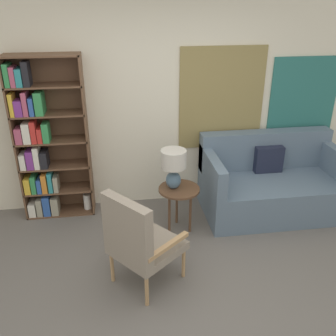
{
  "coord_description": "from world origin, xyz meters",
  "views": [
    {
      "loc": [
        -0.51,
        -2.42,
        2.56
      ],
      "look_at": [
        -0.0,
        1.06,
        0.9
      ],
      "focal_mm": 40.0,
      "sensor_mm": 36.0,
      "label": 1
    }
  ],
  "objects": [
    {
      "name": "bookshelf",
      "position": [
        -1.37,
        1.84,
        0.92
      ],
      "size": [
        0.83,
        0.3,
        1.96
      ],
      "color": "brown",
      "rests_on": "ground_plane"
    },
    {
      "name": "side_table",
      "position": [
        0.15,
        1.25,
        0.48
      ],
      "size": [
        0.47,
        0.47,
        0.55
      ],
      "color": "brown",
      "rests_on": "ground_plane"
    },
    {
      "name": "ground_plane",
      "position": [
        0.0,
        0.0,
        0.0
      ],
      "size": [
        14.0,
        14.0,
        0.0
      ],
      "primitive_type": "plane",
      "color": "#66605B"
    },
    {
      "name": "armchair",
      "position": [
        -0.38,
        0.37,
        0.54
      ],
      "size": [
        0.8,
        0.8,
        0.98
      ],
      "color": "tan",
      "rests_on": "ground_plane"
    },
    {
      "name": "wall_back",
      "position": [
        0.05,
        2.03,
        1.35
      ],
      "size": [
        6.4,
        0.08,
        2.7
      ],
      "color": "silver",
      "rests_on": "ground_plane"
    },
    {
      "name": "table_lamp",
      "position": [
        0.09,
        1.26,
        0.84
      ],
      "size": [
        0.28,
        0.28,
        0.46
      ],
      "color": "slate",
      "rests_on": "side_table"
    },
    {
      "name": "couch",
      "position": [
        1.39,
        1.55,
        0.35
      ],
      "size": [
        1.71,
        0.94,
        0.96
      ],
      "color": "slate",
      "rests_on": "ground_plane"
    }
  ]
}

